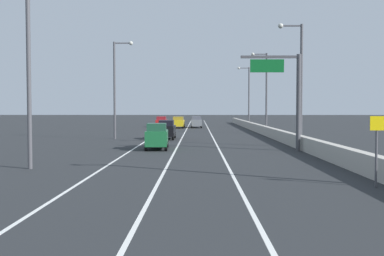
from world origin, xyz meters
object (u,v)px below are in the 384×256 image
at_px(overhead_sign_gantry, 289,90).
at_px(car_green_2, 157,136).
at_px(speed_advisory_sign, 377,146).
at_px(car_black_3, 167,130).
at_px(lamp_post_right_second, 298,77).
at_px(lamp_post_left_mid, 117,83).
at_px(car_red_4, 162,122).
at_px(car_yellow_1, 178,122).
at_px(car_gray_0, 196,122).
at_px(lamp_post_right_third, 265,88).
at_px(lamp_post_left_near, 33,59).
at_px(lamp_post_right_fourth, 248,93).

bearing_deg(overhead_sign_gantry, car_green_2, 172.05).
xyz_separation_m(speed_advisory_sign, car_black_3, (-10.87, 29.81, -0.74)).
relative_size(lamp_post_right_second, car_black_3, 2.39).
relative_size(lamp_post_left_mid, car_red_4, 2.23).
bearing_deg(lamp_post_left_mid, lamp_post_right_second, -30.10).
height_order(overhead_sign_gantry, car_yellow_1, overhead_sign_gantry).
bearing_deg(car_red_4, car_gray_0, -25.66).
relative_size(car_gray_0, car_red_4, 0.94).
bearing_deg(lamp_post_right_third, car_yellow_1, 124.75).
bearing_deg(lamp_post_left_near, lamp_post_right_third, 62.90).
xyz_separation_m(lamp_post_left_near, car_green_2, (5.66, 12.03, -4.98)).
bearing_deg(lamp_post_right_fourth, car_black_3, -111.51).
relative_size(overhead_sign_gantry, lamp_post_right_second, 0.71).
distance_m(lamp_post_right_fourth, car_green_2, 44.73).
relative_size(lamp_post_right_third, car_black_3, 2.39).
bearing_deg(lamp_post_right_second, lamp_post_right_fourth, 89.83).
xyz_separation_m(speed_advisory_sign, lamp_post_right_fourth, (1.20, 60.43, 4.27)).
xyz_separation_m(car_yellow_1, car_black_3, (-0.10, -27.57, 0.05)).
height_order(lamp_post_left_near, car_gray_0, lamp_post_left_near).
bearing_deg(car_black_3, speed_advisory_sign, -69.97).
xyz_separation_m(car_green_2, car_black_3, (-0.04, 12.17, -0.03)).
bearing_deg(car_red_4, lamp_post_left_mid, -94.21).
bearing_deg(lamp_post_left_near, lamp_post_right_second, 39.08).
height_order(car_yellow_1, car_green_2, car_green_2).
distance_m(lamp_post_left_near, car_yellow_1, 52.33).
bearing_deg(speed_advisory_sign, car_black_3, 110.03).
bearing_deg(lamp_post_right_third, lamp_post_right_fourth, 89.96).
height_order(lamp_post_right_third, lamp_post_left_near, same).
distance_m(lamp_post_right_fourth, lamp_post_left_mid, 35.14).
height_order(lamp_post_right_third, car_black_3, lamp_post_right_third).
distance_m(lamp_post_right_fourth, car_yellow_1, 13.34).
relative_size(car_gray_0, car_green_2, 1.03).
bearing_deg(lamp_post_right_fourth, car_red_4, 175.59).
height_order(speed_advisory_sign, lamp_post_right_third, lamp_post_right_third).
bearing_deg(car_red_4, lamp_post_right_fourth, -4.41).
height_order(car_green_2, car_red_4, car_green_2).
bearing_deg(car_red_4, car_yellow_1, -52.99).
distance_m(lamp_post_left_mid, car_yellow_1, 28.45).
relative_size(overhead_sign_gantry, car_green_2, 1.74).
relative_size(lamp_post_left_mid, car_yellow_1, 2.32).
height_order(lamp_post_right_fourth, car_black_3, lamp_post_right_fourth).
xyz_separation_m(car_gray_0, car_black_3, (-3.14, -28.80, 0.03)).
bearing_deg(lamp_post_left_mid, car_yellow_1, 78.66).
bearing_deg(lamp_post_left_near, car_black_3, 76.91).
distance_m(speed_advisory_sign, car_red_4, 63.16).
height_order(lamp_post_left_near, lamp_post_left_mid, same).
distance_m(lamp_post_right_second, car_yellow_1, 39.65).
bearing_deg(lamp_post_right_fourth, car_gray_0, -168.49).
xyz_separation_m(lamp_post_right_third, car_yellow_1, (-11.95, 17.23, -5.07)).
relative_size(lamp_post_right_second, car_gray_0, 2.38).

